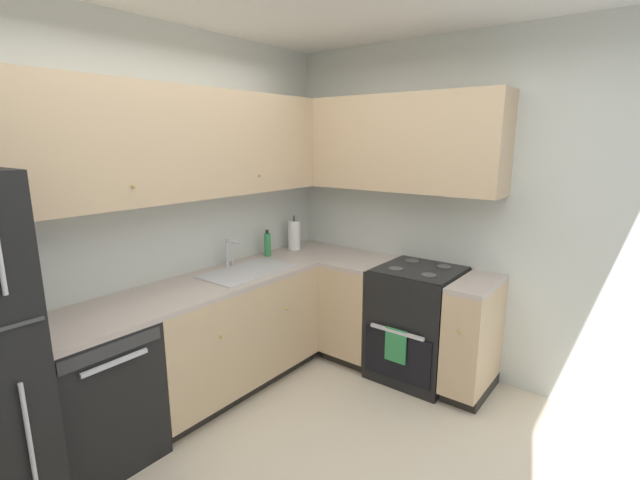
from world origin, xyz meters
name	(u,v)px	position (x,y,z in m)	size (l,w,h in m)	color
wall_back	(140,222)	(0.00, 1.49, 1.32)	(3.65, 0.05, 2.64)	silver
wall_right	(453,211)	(1.80, 0.00, 1.32)	(0.05, 3.03, 2.64)	silver
dishwasher	(92,394)	(-0.58, 1.17, 0.42)	(0.60, 0.63, 0.85)	black
lower_cabinets_back	(228,334)	(0.45, 1.17, 0.43)	(1.45, 0.62, 0.85)	tan
countertop_back	(226,279)	(0.45, 1.17, 0.87)	(2.66, 0.60, 0.04)	#B7A89E
lower_cabinets_right	(398,320)	(1.48, 0.27, 0.43)	(0.62, 1.34, 0.85)	tan
countertop_right	(400,269)	(1.47, 0.27, 0.87)	(0.60, 1.34, 0.03)	#B7A89E
oven_range	(417,322)	(1.49, 0.11, 0.45)	(0.68, 0.62, 1.03)	black
upper_cabinets_back	(187,144)	(0.29, 1.31, 1.84)	(2.34, 0.34, 0.74)	tan
upper_cabinets_right	(386,143)	(1.61, 0.52, 1.84)	(0.32, 1.89, 0.74)	tan
sink	(248,276)	(0.64, 1.14, 0.84)	(0.71, 0.40, 0.10)	#B7B7BC
faucet	(229,251)	(0.64, 1.35, 1.02)	(0.07, 0.16, 0.22)	silver
soap_bottle	(267,244)	(1.07, 1.35, 0.99)	(0.06, 0.06, 0.23)	#338C4C
paper_towel_roll	(294,235)	(1.40, 1.33, 1.02)	(0.11, 0.11, 0.32)	white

